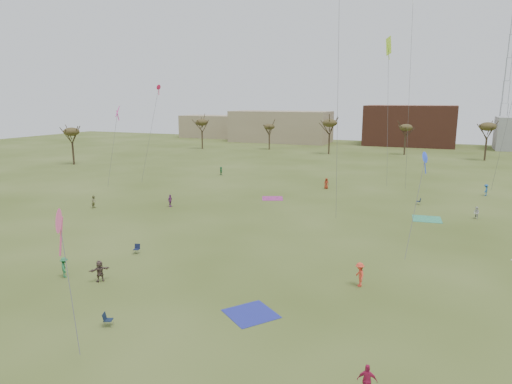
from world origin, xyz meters
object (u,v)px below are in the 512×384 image
at_px(flyer_near_center, 64,267).
at_px(camp_chair_left, 137,251).
at_px(spectator_fore_a, 367,380).
at_px(radio_tower, 506,80).
at_px(camp_chair_right, 418,203).
at_px(camp_chair_center, 108,322).

xyz_separation_m(flyer_near_center, camp_chair_left, (1.75, 6.71, -0.55)).
bearing_deg(spectator_fore_a, camp_chair_left, -35.31).
relative_size(spectator_fore_a, radio_tower, 0.04).
height_order(spectator_fore_a, camp_chair_right, spectator_fore_a).
xyz_separation_m(camp_chair_center, camp_chair_right, (15.59, 42.34, 0.00)).
bearing_deg(camp_chair_center, camp_chair_left, 7.53).
distance_m(camp_chair_right, radio_tower, 91.26).
bearing_deg(flyer_near_center, radio_tower, -65.20).
bearing_deg(camp_chair_right, camp_chair_center, -30.34).
bearing_deg(camp_chair_left, flyer_near_center, -120.09).
height_order(camp_chair_center, radio_tower, radio_tower).
relative_size(camp_chair_right, radio_tower, 0.02).
distance_m(flyer_near_center, spectator_fore_a, 25.00).
relative_size(spectator_fore_a, camp_chair_center, 1.84).
bearing_deg(spectator_fore_a, flyer_near_center, -19.65).
relative_size(flyer_near_center, camp_chair_center, 1.86).
bearing_deg(camp_chair_right, camp_chair_left, -46.22).
relative_size(spectator_fore_a, camp_chair_right, 1.84).
bearing_deg(flyer_near_center, camp_chair_left, -61.53).
distance_m(spectator_fore_a, radio_tower, 132.79).
relative_size(camp_chair_left, camp_chair_right, 1.00).
height_order(spectator_fore_a, radio_tower, radio_tower).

